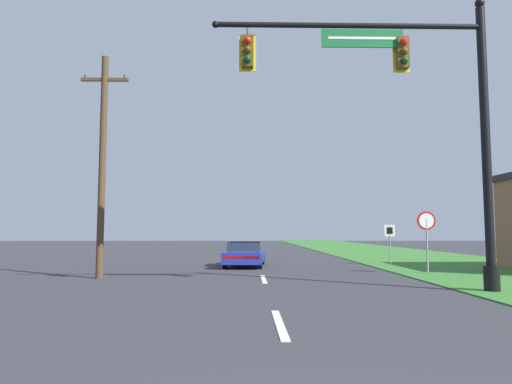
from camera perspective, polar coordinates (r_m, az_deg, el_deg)
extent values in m
cube|color=#38752D|center=(34.60, 17.72, -7.53)|extent=(10.00, 110.00, 0.04)
cube|color=silver|center=(8.91, 2.96, -16.13)|extent=(0.16, 2.80, 0.01)
cube|color=silver|center=(16.82, 0.96, -10.83)|extent=(0.16, 2.80, 0.01)
cube|color=silver|center=(24.79, 0.26, -8.93)|extent=(0.16, 2.80, 0.01)
cube|color=silver|center=(32.77, -0.10, -7.95)|extent=(0.16, 2.80, 0.01)
cube|color=silver|center=(40.76, -0.31, -7.35)|extent=(0.16, 2.80, 0.01)
cylinder|color=black|center=(14.89, 27.38, -9.58)|extent=(0.44, 0.44, 0.70)
cylinder|color=black|center=(15.03, 26.80, 5.22)|extent=(0.26, 0.26, 8.41)
sphere|color=black|center=(16.33, 26.17, 20.42)|extent=(0.28, 0.28, 0.28)
cylinder|color=black|center=(14.73, 11.53, 19.71)|extent=(7.96, 0.16, 0.16)
sphere|color=black|center=(14.45, -5.09, 20.15)|extent=(0.21, 0.21, 0.21)
cube|color=#196B33|center=(14.66, 13.16, 18.18)|extent=(2.44, 0.06, 0.55)
cube|color=white|center=(14.63, 13.19, 18.23)|extent=(2.05, 0.01, 0.08)
cylinder|color=#4C4214|center=(14.34, -1.06, 19.55)|extent=(0.06, 0.06, 0.35)
cube|color=yellow|center=(14.21, -1.06, 16.94)|extent=(0.50, 0.03, 1.11)
cube|color=#4C4214|center=(14.09, -1.06, 17.14)|extent=(0.34, 0.24, 0.95)
sphere|color=red|center=(14.07, -1.06, 18.43)|extent=(0.22, 0.22, 0.22)
sphere|color=#51380F|center=(13.96, -1.06, 17.36)|extent=(0.22, 0.22, 0.22)
sphere|color=#0F3D19|center=(13.85, -1.06, 16.27)|extent=(0.22, 0.22, 0.22)
cylinder|color=#4C4214|center=(15.07, 17.78, 18.53)|extent=(0.06, 0.06, 0.35)
cube|color=yellow|center=(14.95, 17.68, 16.05)|extent=(0.50, 0.03, 1.11)
cube|color=#4C4214|center=(14.83, 17.85, 16.23)|extent=(0.34, 0.24, 0.95)
sphere|color=red|center=(14.81, 18.00, 17.44)|extent=(0.22, 0.22, 0.22)
sphere|color=#51380F|center=(14.71, 18.04, 16.41)|extent=(0.22, 0.22, 0.22)
sphere|color=#0F3D19|center=(14.61, 18.07, 15.37)|extent=(0.22, 0.22, 0.22)
cylinder|color=black|center=(24.26, 0.77, -8.27)|extent=(0.22, 0.64, 0.64)
cylinder|color=black|center=(24.37, -3.03, -8.25)|extent=(0.22, 0.64, 0.64)
cylinder|color=black|center=(21.33, 0.44, -8.73)|extent=(0.22, 0.64, 0.64)
cylinder|color=black|center=(21.46, -3.88, -8.70)|extent=(0.22, 0.64, 0.64)
cube|color=#1E2D9E|center=(22.83, -1.41, -8.03)|extent=(2.14, 4.46, 0.55)
cube|color=#283342|center=(22.92, -1.39, -6.80)|extent=(1.73, 1.94, 0.42)
cube|color=#1E2D9E|center=(22.91, -1.38, -6.35)|extent=(1.70, 1.90, 0.06)
cube|color=#B71414|center=(20.70, -1.88, -8.18)|extent=(1.67, 0.19, 0.14)
cylinder|color=gray|center=(19.89, 20.60, -6.33)|extent=(0.07, 0.07, 2.20)
cylinder|color=red|center=(19.88, 20.51, -3.38)|extent=(0.76, 0.04, 0.76)
cylinder|color=white|center=(19.86, 20.54, -3.38)|extent=(0.61, 0.01, 0.61)
cylinder|color=gray|center=(24.70, 16.40, -6.34)|extent=(0.06, 0.06, 2.00)
cube|color=white|center=(24.69, 16.36, -4.65)|extent=(0.55, 0.04, 0.60)
cube|color=black|center=(24.66, 16.37, -4.65)|extent=(0.31, 0.01, 0.34)
cylinder|color=#4C3823|center=(18.15, -18.66, 3.18)|extent=(0.26, 0.26, 8.43)
cube|color=#4C3823|center=(18.88, -18.38, 13.19)|extent=(1.80, 0.12, 0.12)
cylinder|color=#333338|center=(19.15, -20.57, 13.37)|extent=(0.08, 0.08, 0.12)
cylinder|color=#333338|center=(18.72, -16.11, 13.68)|extent=(0.08, 0.08, 0.12)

